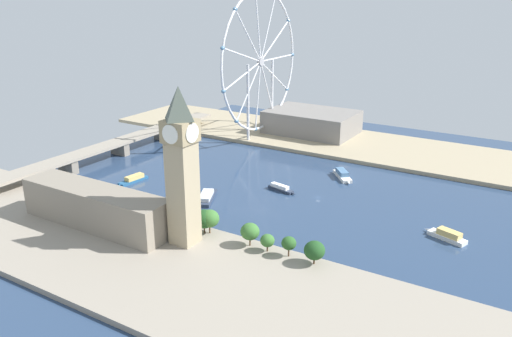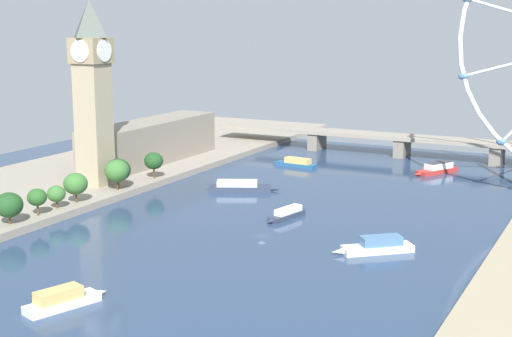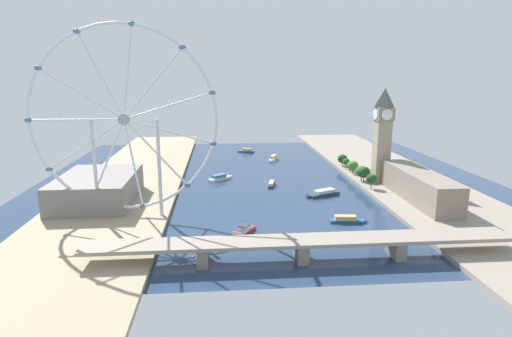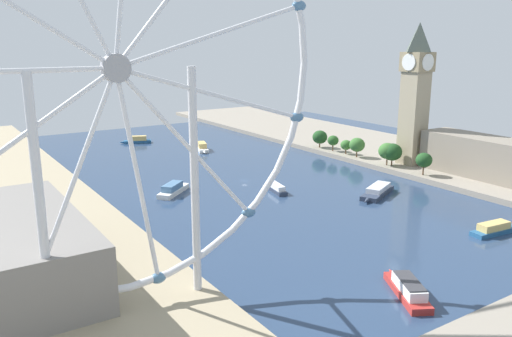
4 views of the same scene
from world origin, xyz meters
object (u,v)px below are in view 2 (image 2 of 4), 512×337
at_px(tour_boat_5, 296,163).
at_px(parliament_block, 150,142).
at_px(clock_tower, 93,90).
at_px(river_bridge, 402,140).
at_px(tour_boat_6, 240,186).
at_px(tour_boat_0, 287,214).
at_px(tour_boat_2, 377,246).
at_px(tour_boat_1, 62,300).
at_px(tour_boat_3, 437,169).

bearing_deg(tour_boat_5, parliament_block, 35.33).
bearing_deg(clock_tower, tour_boat_5, 58.22).
relative_size(river_bridge, tour_boat_6, 7.18).
relative_size(tour_boat_0, tour_boat_2, 0.92).
xyz_separation_m(tour_boat_0, tour_boat_6, (-38.63, 33.41, 0.22)).
xyz_separation_m(parliament_block, river_bridge, (108.44, 92.23, -4.50)).
distance_m(parliament_block, tour_boat_1, 194.16).
distance_m(clock_tower, river_bridge, 182.13).
bearing_deg(tour_boat_5, tour_boat_1, 102.51).
bearing_deg(tour_boat_5, tour_boat_2, 130.66).
relative_size(river_bridge, tour_boat_0, 10.06).
xyz_separation_m(tour_boat_3, tour_boat_5, (-70.88, -16.59, -0.40)).
bearing_deg(tour_boat_6, tour_boat_2, -60.49).
bearing_deg(river_bridge, tour_boat_1, -93.92).
relative_size(tour_boat_1, tour_boat_5, 0.91).
xyz_separation_m(clock_tower, river_bridge, (99.42, 148.14, -36.63)).
bearing_deg(tour_boat_3, tour_boat_2, 33.92).
bearing_deg(parliament_block, tour_boat_3, 21.42).
bearing_deg(parliament_block, river_bridge, 40.38).
relative_size(tour_boat_3, tour_boat_6, 0.86).
bearing_deg(tour_boat_3, tour_boat_6, -12.91).
relative_size(parliament_block, tour_boat_1, 3.89).
distance_m(clock_tower, tour_boat_0, 106.69).
distance_m(river_bridge, tour_boat_3, 48.65).
xyz_separation_m(clock_tower, parliament_block, (-9.02, 55.91, -32.13)).
distance_m(tour_boat_2, tour_boat_3, 140.01).
xyz_separation_m(clock_tower, tour_boat_2, (142.41, -29.41, -43.75)).
bearing_deg(river_bridge, tour_boat_0, -90.89).
xyz_separation_m(tour_boat_2, tour_boat_6, (-83.99, 59.07, -0.17)).
bearing_deg(tour_boat_1, tour_boat_0, 11.18).
relative_size(parliament_block, tour_boat_3, 3.49).
height_order(river_bridge, tour_boat_0, river_bridge).
relative_size(tour_boat_2, tour_boat_3, 0.90).
relative_size(river_bridge, tour_boat_2, 9.30).
bearing_deg(parliament_block, tour_boat_6, -21.27).
distance_m(river_bridge, tour_boat_1, 264.40).
bearing_deg(tour_boat_3, river_bridge, -114.22).
distance_m(clock_tower, tour_boat_2, 151.86).
distance_m(tour_boat_1, tour_boat_5, 210.21).
xyz_separation_m(parliament_block, tour_boat_0, (106.08, -59.67, -12.01)).
xyz_separation_m(river_bridge, tour_boat_1, (-18.08, -263.69, -7.03)).
xyz_separation_m(tour_boat_3, tour_boat_6, (-70.29, -80.27, -0.30)).
xyz_separation_m(tour_boat_0, tour_boat_3, (31.66, 113.69, 0.51)).
bearing_deg(tour_boat_6, tour_boat_0, -66.23).
bearing_deg(tour_boat_3, tour_boat_5, -48.52).
bearing_deg(clock_tower, tour_boat_0, -2.22).
bearing_deg(tour_boat_5, tour_boat_3, -160.74).
relative_size(clock_tower, river_bridge, 0.36).
xyz_separation_m(clock_tower, tour_boat_0, (97.06, -3.76, -44.14)).
relative_size(clock_tower, tour_boat_5, 3.06).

